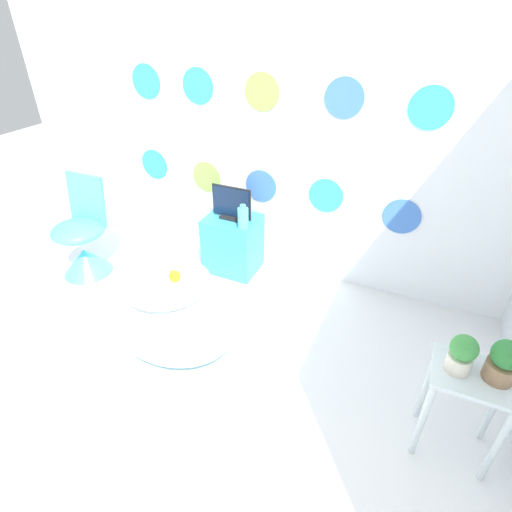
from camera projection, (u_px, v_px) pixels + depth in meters
ground_plane at (94, 475)px, 2.06m from camera, size 12.00×12.00×0.00m
wall_back_dotted at (267, 119)px, 3.05m from camera, size 4.94×0.05×2.60m
rug at (166, 358)px, 2.72m from camera, size 1.10×0.70×0.01m
bathtub at (172, 316)px, 2.64m from camera, size 0.92×0.67×0.59m
rubber_duck at (174, 276)px, 2.45m from camera, size 0.07×0.08×0.09m
chair at (83, 244)px, 3.46m from camera, size 0.44×0.44×0.86m
tv_cabinet at (233, 244)px, 3.51m from camera, size 0.44×0.37×0.51m
tv at (231, 204)px, 3.30m from camera, size 0.35×0.12×0.28m
vase at (243, 218)px, 3.17m from camera, size 0.09×0.09×0.20m
side_table at (468, 393)px, 1.97m from camera, size 0.39×0.30×0.56m
potted_plant_left at (462, 354)px, 1.86m from camera, size 0.13×0.13×0.21m
potted_plant_right at (504, 362)px, 1.81m from camera, size 0.14×0.14×0.22m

